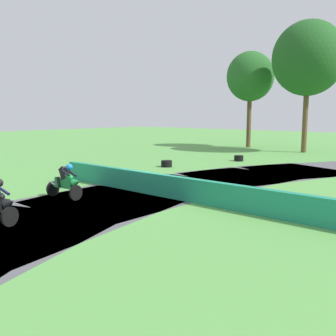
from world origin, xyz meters
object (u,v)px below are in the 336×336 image
(tire_stack_near, at_px, (239,158))
(traffic_cone, at_px, (296,201))
(motorcycle_lead_green, at_px, (66,182))
(tire_stack_mid_b, at_px, (70,172))
(tire_stack_mid_a, at_px, (167,164))

(tire_stack_near, xyz_separation_m, traffic_cone, (8.48, -10.41, 0.02))
(motorcycle_lead_green, bearing_deg, tire_stack_mid_b, 143.56)
(tire_stack_near, xyz_separation_m, tire_stack_mid_a, (-1.91, -5.61, -0.00))
(traffic_cone, bearing_deg, tire_stack_mid_a, 155.19)
(tire_stack_mid_b, height_order, traffic_cone, tire_stack_mid_b)
(tire_stack_mid_a, bearing_deg, tire_stack_mid_b, -98.56)
(motorcycle_lead_green, xyz_separation_m, traffic_cone, (7.49, 4.59, -0.43))
(tire_stack_near, relative_size, tire_stack_mid_a, 0.94)
(tire_stack_mid_b, bearing_deg, tire_stack_near, 76.57)
(tire_stack_mid_b, bearing_deg, motorcycle_lead_green, -36.44)
(tire_stack_mid_b, bearing_deg, tire_stack_mid_a, 81.44)
(tire_stack_mid_a, relative_size, traffic_cone, 1.58)
(motorcycle_lead_green, xyz_separation_m, tire_stack_mid_b, (-3.89, 2.87, -0.35))
(traffic_cone, bearing_deg, tire_stack_mid_b, -171.43)
(tire_stack_near, height_order, tire_stack_mid_b, tire_stack_mid_b)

